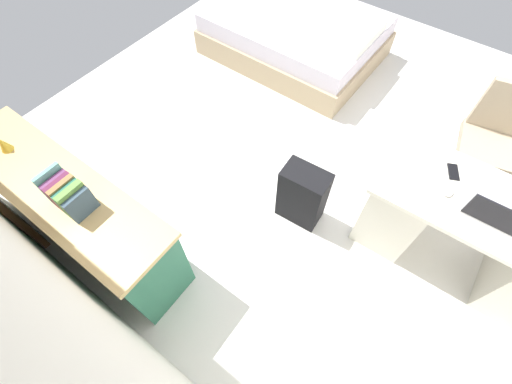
# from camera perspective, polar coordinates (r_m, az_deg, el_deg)

# --- Properties ---
(ground_plane) EXTENTS (5.61, 5.61, 0.00)m
(ground_plane) POSITION_cam_1_polar(r_m,az_deg,el_deg) (3.40, 10.00, 5.26)
(ground_plane) COLOR silver
(wall_back) EXTENTS (4.61, 0.10, 2.73)m
(wall_back) POSITION_cam_1_polar(r_m,az_deg,el_deg) (1.48, -29.34, -16.21)
(wall_back) COLOR white
(wall_back) RESTS_ON ground_plane
(desk) EXTENTS (1.46, 0.70, 0.75)m
(desk) POSITION_cam_1_polar(r_m,az_deg,el_deg) (2.92, 31.24, -5.77)
(desk) COLOR silver
(desk) RESTS_ON ground_plane
(office_chair) EXTENTS (0.55, 0.55, 0.94)m
(office_chair) POSITION_cam_1_polar(r_m,az_deg,el_deg) (3.49, 33.71, 6.31)
(office_chair) COLOR black
(office_chair) RESTS_ON ground_plane
(credenza) EXTENTS (1.80, 0.48, 0.79)m
(credenza) POSITION_cam_1_polar(r_m,az_deg,el_deg) (2.88, -27.11, -3.32)
(credenza) COLOR #28664C
(credenza) RESTS_ON ground_plane
(bed) EXTENTS (1.91, 1.42, 0.58)m
(bed) POSITION_cam_1_polar(r_m,az_deg,el_deg) (4.45, 6.59, 24.28)
(bed) COLOR tan
(bed) RESTS_ON ground_plane
(suitcase_black) EXTENTS (0.37, 0.24, 0.58)m
(suitcase_black) POSITION_cam_1_polar(r_m,az_deg,el_deg) (2.80, 7.65, -0.58)
(suitcase_black) COLOR black
(suitcase_black) RESTS_ON ground_plane
(laptop) EXTENTS (0.32, 0.23, 0.21)m
(laptop) POSITION_cam_1_polar(r_m,az_deg,el_deg) (2.55, 34.33, -2.85)
(laptop) COLOR #B7B7BC
(laptop) RESTS_ON desk
(computer_mouse) EXTENTS (0.06, 0.10, 0.03)m
(computer_mouse) POSITION_cam_1_polar(r_m,az_deg,el_deg) (2.56, 29.19, 0.15)
(computer_mouse) COLOR white
(computer_mouse) RESTS_ON desk
(cell_phone_by_mouse) EXTENTS (0.12, 0.15, 0.01)m
(cell_phone_by_mouse) POSITION_cam_1_polar(r_m,az_deg,el_deg) (2.69, 29.73, 2.90)
(cell_phone_by_mouse) COLOR black
(cell_phone_by_mouse) RESTS_ON desk
(book_row) EXTENTS (0.27, 0.17, 0.24)m
(book_row) POSITION_cam_1_polar(r_m,az_deg,el_deg) (2.35, -28.47, -0.38)
(book_row) COLOR #34495A
(book_row) RESTS_ON credenza
(figurine_small) EXTENTS (0.08, 0.08, 0.11)m
(figurine_small) POSITION_cam_1_polar(r_m,az_deg,el_deg) (2.92, -36.18, 6.38)
(figurine_small) COLOR gold
(figurine_small) RESTS_ON credenza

